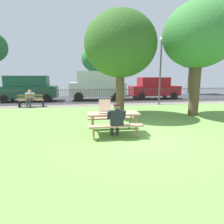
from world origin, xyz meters
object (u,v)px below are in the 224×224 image
object	(u,v)px
park_bench_left	(31,101)
far_tree_midleft	(97,59)
parked_car_left	(97,85)
parked_car_far_left	(28,88)
pizza_slice_on_table	(116,113)
tree_near_table	(199,36)
person_on_park_bench	(30,97)
far_tree_center	(191,53)
picnic_table_foreground	(113,117)
adult_at_table	(116,119)
parked_car_center	(154,88)
lamp_post_walkway	(161,65)
pizza_box_open	(105,110)
tree_midground_left	(120,45)

from	to	relation	value
park_bench_left	far_tree_midleft	world-z (taller)	far_tree_midleft
parked_car_left	far_tree_midleft	world-z (taller)	far_tree_midleft
parked_car_far_left	parked_car_left	size ratio (longest dim) A/B	0.97
pizza_slice_on_table	tree_near_table	xyz separation A→B (m)	(4.65, 2.63, 3.22)
person_on_park_bench	tree_near_table	distance (m)	10.70
parked_car_left	far_tree_midleft	xyz separation A→B (m)	(0.39, 4.62, 2.59)
tree_near_table	far_tree_center	xyz separation A→B (m)	(6.96, 11.99, 0.74)
parked_car_left	far_tree_center	world-z (taller)	far_tree_center
picnic_table_foreground	adult_at_table	world-z (taller)	adult_at_table
parked_car_center	parked_car_far_left	bearing A→B (deg)	180.00
person_on_park_bench	parked_car_far_left	xyz separation A→B (m)	(-0.86, 3.09, 0.44)
adult_at_table	parked_car_far_left	size ratio (longest dim) A/B	0.26
pizza_slice_on_table	parked_car_far_left	size ratio (longest dim) A/B	0.06
picnic_table_foreground	pizza_slice_on_table	distance (m)	0.21
park_bench_left	picnic_table_foreground	bearing A→B (deg)	-57.10
far_tree_center	tree_near_table	bearing A→B (deg)	-120.14
pizza_slice_on_table	picnic_table_foreground	bearing A→B (deg)	144.42
park_bench_left	lamp_post_walkway	distance (m)	9.25
parked_car_center	far_tree_midleft	bearing A→B (deg)	135.69
parked_car_far_left	far_tree_center	xyz separation A→B (m)	(17.05, 4.62, 3.64)
picnic_table_foreground	tree_near_table	xyz separation A→B (m)	(4.74, 2.56, 3.40)
pizza_slice_on_table	far_tree_midleft	bearing A→B (deg)	87.53
park_bench_left	far_tree_midleft	bearing A→B (deg)	56.38
park_bench_left	far_tree_center	xyz separation A→B (m)	(16.12, 7.73, 4.32)
park_bench_left	far_tree_center	bearing A→B (deg)	25.62
lamp_post_walkway	parked_car_center	world-z (taller)	lamp_post_walkway
pizza_box_open	parked_car_far_left	distance (m)	11.09
pizza_slice_on_table	adult_at_table	size ratio (longest dim) A/B	0.24
park_bench_left	person_on_park_bench	world-z (taller)	person_on_park_bench
far_tree_midleft	pizza_slice_on_table	bearing A→B (deg)	-92.47
adult_at_table	lamp_post_walkway	xyz separation A→B (m)	(4.50, 7.02, 2.15)
pizza_box_open	parked_car_center	bearing A→B (deg)	59.82
person_on_park_bench	far_tree_midleft	bearing A→B (deg)	55.96
parked_car_center	far_tree_midleft	xyz separation A→B (m)	(-4.73, 4.62, 2.89)
pizza_box_open	parked_car_left	bearing A→B (deg)	86.42
far_tree_midleft	far_tree_center	size ratio (longest dim) A/B	0.83
tree_near_table	parked_car_left	bearing A→B (deg)	120.87
picnic_table_foreground	parked_car_center	xyz separation A→B (m)	(5.46, 9.94, 0.41)
picnic_table_foreground	person_on_park_bench	bearing A→B (deg)	123.23
pizza_slice_on_table	park_bench_left	bearing A→B (deg)	123.19
tree_near_table	parked_car_far_left	world-z (taller)	tree_near_table
adult_at_table	far_tree_center	xyz separation A→B (m)	(11.69, 15.06, 4.08)
pizza_box_open	far_tree_midleft	size ratio (longest dim) A/B	0.10
parked_car_far_left	parked_car_center	bearing A→B (deg)	-0.00
parked_car_center	tree_near_table	bearing A→B (deg)	-95.54
tree_midground_left	far_tree_center	xyz separation A→B (m)	(10.80, 11.38, 1.17)
person_on_park_bench	parked_car_center	distance (m)	10.42
picnic_table_foreground	parked_car_far_left	world-z (taller)	parked_car_far_left
picnic_table_foreground	adult_at_table	size ratio (longest dim) A/B	1.53
tree_near_table	far_tree_center	bearing A→B (deg)	59.86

